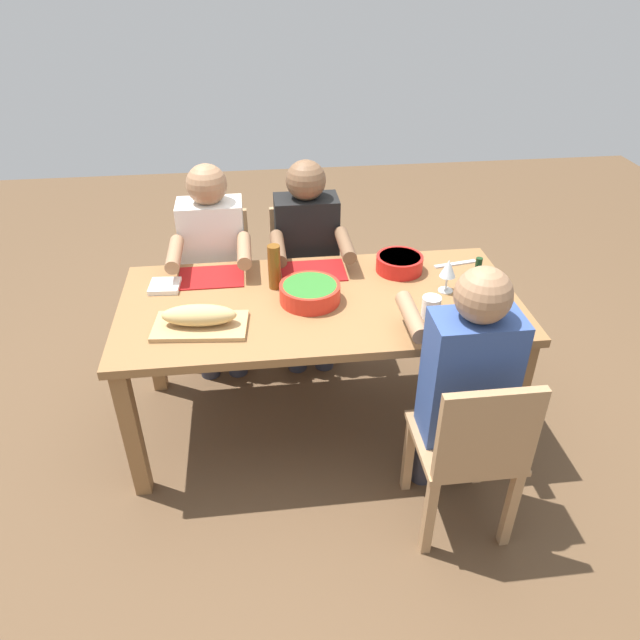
{
  "coord_description": "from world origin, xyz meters",
  "views": [
    {
      "loc": [
        0.28,
        2.34,
        2.17
      ],
      "look_at": [
        0.0,
        0.0,
        0.63
      ],
      "focal_mm": 33.34,
      "sensor_mm": 36.0,
      "label": 1
    }
  ],
  "objects": [
    {
      "name": "beer_bottle",
      "position": [
        0.2,
        -0.14,
        0.85
      ],
      "size": [
        0.06,
        0.06,
        0.22
      ],
      "primitive_type": "cylinder",
      "color": "brown",
      "rests_on": "dining_table"
    },
    {
      "name": "serving_bowl_fruit",
      "position": [
        -0.43,
        -0.24,
        0.79
      ],
      "size": [
        0.23,
        0.23,
        0.08
      ],
      "color": "red",
      "rests_on": "dining_table"
    },
    {
      "name": "carving_knife",
      "position": [
        -0.73,
        -0.27,
        0.74
      ],
      "size": [
        0.23,
        0.06,
        0.01
      ],
      "primitive_type": "cube",
      "rotation": [
        0.0,
        0.0,
        0.17
      ],
      "color": "silver",
      "rests_on": "dining_table"
    },
    {
      "name": "cutting_board",
      "position": [
        0.54,
        0.17,
        0.75
      ],
      "size": [
        0.42,
        0.26,
        0.02
      ],
      "primitive_type": "cube",
      "rotation": [
        0.0,
        0.0,
        -0.1
      ],
      "color": "tan",
      "rests_on": "dining_table"
    },
    {
      "name": "chair_far_left",
      "position": [
        -0.51,
        0.76,
        0.48
      ],
      "size": [
        0.4,
        0.4,
        0.85
      ],
      "color": "#A87F56",
      "rests_on": "ground_plane"
    },
    {
      "name": "cup_far_left",
      "position": [
        -0.47,
        0.2,
        0.79
      ],
      "size": [
        0.08,
        0.08,
        0.1
      ],
      "primitive_type": "cylinder",
      "color": "white",
      "rests_on": "dining_table"
    },
    {
      "name": "chair_near_right",
      "position": [
        0.51,
        -0.76,
        0.48
      ],
      "size": [
        0.4,
        0.4,
        0.85
      ],
      "color": "#A87F56",
      "rests_on": "ground_plane"
    },
    {
      "name": "placemat_near_center",
      "position": [
        0.0,
        -0.28,
        0.74
      ],
      "size": [
        0.32,
        0.23,
        0.01
      ],
      "primitive_type": "cube",
      "color": "maroon",
      "rests_on": "dining_table"
    },
    {
      "name": "ground_plane",
      "position": [
        0.0,
        0.0,
        0.0
      ],
      "size": [
        8.0,
        8.0,
        0.0
      ],
      "primitive_type": "plane",
      "color": "brown"
    },
    {
      "name": "napkin_stack",
      "position": [
        0.72,
        -0.2,
        0.75
      ],
      "size": [
        0.15,
        0.15,
        0.02
      ],
      "primitive_type": "cube",
      "rotation": [
        0.0,
        0.0,
        -0.07
      ],
      "color": "white",
      "rests_on": "dining_table"
    },
    {
      "name": "dining_table",
      "position": [
        0.0,
        0.0,
        0.66
      ],
      "size": [
        1.85,
        0.87,
        0.74
      ],
      "color": "olive",
      "rests_on": "ground_plane"
    },
    {
      "name": "wine_bottle",
      "position": [
        -0.65,
        0.22,
        0.85
      ],
      "size": [
        0.08,
        0.08,
        0.29
      ],
      "color": "#193819",
      "rests_on": "dining_table"
    },
    {
      "name": "chair_near_center",
      "position": [
        0.0,
        -0.76,
        0.48
      ],
      "size": [
        0.4,
        0.4,
        0.85
      ],
      "color": "#A87F56",
      "rests_on": "ground_plane"
    },
    {
      "name": "fork_far_left",
      "position": [
        -0.37,
        0.28,
        0.74
      ],
      "size": [
        0.04,
        0.17,
        0.01
      ],
      "primitive_type": "cube",
      "rotation": [
        0.0,
        0.0,
        -0.11
      ],
      "color": "silver",
      "rests_on": "dining_table"
    },
    {
      "name": "serving_bowl_greens",
      "position": [
        0.05,
        -0.0,
        0.79
      ],
      "size": [
        0.28,
        0.28,
        0.08
      ],
      "color": "red",
      "rests_on": "dining_table"
    },
    {
      "name": "bread_loaf",
      "position": [
        0.54,
        0.17,
        0.81
      ],
      "size": [
        0.33,
        0.14,
        0.09
      ],
      "primitive_type": "ellipsoid",
      "rotation": [
        0.0,
        0.0,
        -0.1
      ],
      "color": "tan",
      "rests_on": "cutting_board"
    },
    {
      "name": "placemat_near_right",
      "position": [
        0.51,
        -0.28,
        0.74
      ],
      "size": [
        0.32,
        0.23,
        0.01
      ],
      "primitive_type": "cube",
      "color": "maroon",
      "rests_on": "dining_table"
    },
    {
      "name": "diner_near_right",
      "position": [
        0.51,
        -0.57,
        0.7
      ],
      "size": [
        0.41,
        0.53,
        1.2
      ],
      "color": "#2D2D38",
      "rests_on": "ground_plane"
    },
    {
      "name": "diner_far_left",
      "position": [
        -0.51,
        0.57,
        0.7
      ],
      "size": [
        0.41,
        0.53,
        1.2
      ],
      "color": "#2D2D38",
      "rests_on": "ground_plane"
    },
    {
      "name": "wine_glass",
      "position": [
        -0.6,
        -0.01,
        0.86
      ],
      "size": [
        0.08,
        0.08,
        0.17
      ],
      "color": "silver",
      "rests_on": "dining_table"
    },
    {
      "name": "diner_near_center",
      "position": [
        0.0,
        -0.57,
        0.7
      ],
      "size": [
        0.41,
        0.53,
        1.2
      ],
      "color": "#2D2D38",
      "rests_on": "ground_plane"
    }
  ]
}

